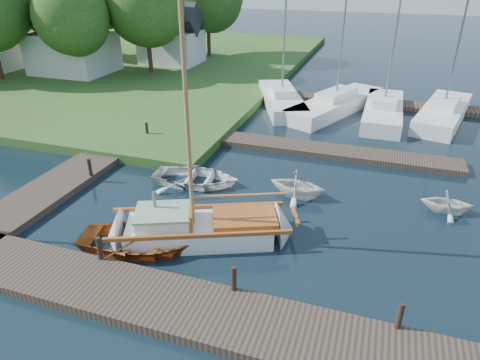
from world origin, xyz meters
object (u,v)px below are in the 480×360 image
(marina_boat_0, at_px, (282,99))
(sailboat, at_px, (204,230))
(mooring_post_4, at_px, (90,167))
(marina_boat_1, at_px, (336,103))
(tree_3, at_px, (145,4))
(mooring_post_1, at_px, (99,248))
(tree_5, at_px, (6,2))
(tender_b, at_px, (298,183))
(mooring_post_5, at_px, (147,130))
(tree_2, at_px, (71,15))
(mooring_post_2, at_px, (234,278))
(dinghy, at_px, (141,237))
(marina_boat_2, at_px, (383,110))
(marina_boat_3, at_px, (443,111))
(house_a, at_px, (72,42))
(house_c, at_px, (171,39))
(mooring_post_3, at_px, (400,316))
(tender_d, at_px, (448,200))
(tender_a, at_px, (195,175))

(marina_boat_0, bearing_deg, sailboat, 160.93)
(marina_boat_0, bearing_deg, mooring_post_4, 135.33)
(marina_boat_1, relative_size, tree_3, 1.24)
(mooring_post_1, distance_m, tree_5, 37.13)
(mooring_post_4, height_order, tender_b, tender_b)
(mooring_post_5, xyz_separation_m, tree_2, (-11.00, 9.05, 4.55))
(mooring_post_1, xyz_separation_m, mooring_post_2, (4.50, 0.00, 0.00))
(sailboat, bearing_deg, dinghy, -168.28)
(marina_boat_2, distance_m, marina_boat_3, 3.61)
(tender_b, relative_size, tree_5, 0.29)
(mooring_post_1, relative_size, tender_b, 0.34)
(mooring_post_1, xyz_separation_m, tender_b, (5.00, 6.58, -0.08))
(marina_boat_1, distance_m, house_a, 22.22)
(mooring_post_4, height_order, house_a, house_a)
(house_a, distance_m, house_c, 8.49)
(mooring_post_5, distance_m, tree_2, 14.95)
(mooring_post_3, relative_size, tree_3, 0.09)
(tender_d, bearing_deg, marina_boat_2, 13.02)
(mooring_post_4, bearing_deg, dinghy, -38.19)
(mooring_post_4, bearing_deg, marina_boat_3, 42.15)
(tender_b, bearing_deg, marina_boat_1, 6.36)
(mooring_post_1, bearing_deg, dinghy, 60.30)
(mooring_post_4, bearing_deg, tender_a, 15.85)
(tender_b, bearing_deg, marina_boat_0, 22.99)
(house_c, xyz_separation_m, tree_5, (-16.00, -1.95, 2.84))
(sailboat, height_order, tree_5, sailboat)
(tender_d, xyz_separation_m, marina_boat_0, (-9.41, 11.38, 0.05))
(sailboat, xyz_separation_m, tender_b, (2.50, 4.07, 0.28))
(tree_5, bearing_deg, marina_boat_2, -11.08)
(tender_d, bearing_deg, mooring_post_3, 164.80)
(mooring_post_1, height_order, marina_boat_0, marina_boat_0)
(tender_d, distance_m, tree_5, 42.07)
(marina_boat_3, bearing_deg, mooring_post_4, 145.95)
(mooring_post_2, relative_size, mooring_post_4, 1.00)
(tender_b, height_order, tender_d, tender_b)
(marina_boat_0, xyz_separation_m, marina_boat_1, (3.59, 0.09, 0.00))
(marina_boat_1, height_order, marina_boat_2, marina_boat_2)
(mooring_post_2, height_order, tree_2, tree_2)
(dinghy, bearing_deg, mooring_post_1, 137.96)
(tender_d, height_order, house_c, house_c)
(mooring_post_1, height_order, dinghy, mooring_post_1)
(house_c, bearing_deg, mooring_post_2, -60.14)
(tree_3, bearing_deg, mooring_post_4, -68.81)
(marina_boat_2, bearing_deg, tender_d, -165.37)
(marina_boat_0, bearing_deg, tender_b, 173.72)
(mooring_post_4, distance_m, tender_b, 9.14)
(tender_b, distance_m, house_c, 26.02)
(marina_boat_3, relative_size, tree_5, 1.46)
(mooring_post_5, xyz_separation_m, house_a, (-13.00, 11.00, 2.26))
(sailboat, xyz_separation_m, tender_a, (-2.01, 3.76, 0.06))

